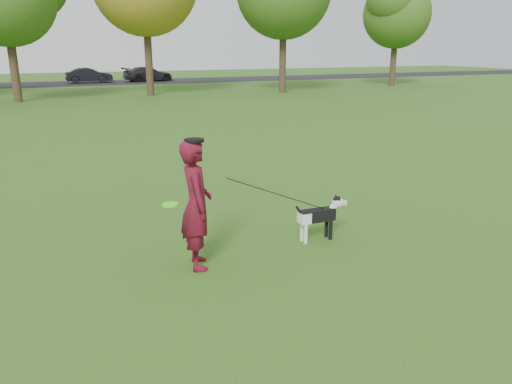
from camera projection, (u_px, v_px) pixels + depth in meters
name	position (u px, v px, depth m)	size (l,w,h in m)	color
ground	(235.00, 244.00, 8.32)	(120.00, 120.00, 0.00)	#285116
road	(74.00, 83.00, 43.65)	(120.00, 7.00, 0.02)	black
man	(196.00, 205.00, 7.23)	(0.70, 0.46, 1.92)	#520B1D
dog	(321.00, 214.00, 8.39)	(1.00, 0.20, 0.76)	black
car_mid	(89.00, 75.00, 43.96)	(1.38, 3.95, 1.30)	black
car_right	(148.00, 74.00, 45.91)	(1.84, 4.53, 1.32)	black
man_held_items	(280.00, 195.00, 7.82)	(2.88, 0.44, 1.42)	#5CFF20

